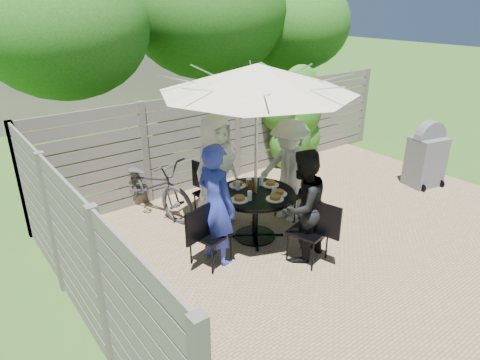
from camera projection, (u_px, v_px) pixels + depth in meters
backyard_envelope at (99, 27)px, 13.30m from camera, size 60.00×60.00×5.00m
patio_table at (255, 206)px, 6.44m from camera, size 1.38×1.38×0.77m
umbrella at (257, 78)px, 5.69m from camera, size 3.19×3.19×2.64m
chair_back at (211, 203)px, 7.13m from camera, size 0.52×0.71×0.94m
person_back at (216, 170)px, 6.81m from camera, size 0.98×0.73×1.81m
chair_left at (210, 246)px, 5.88m from camera, size 0.73×0.56×0.95m
person_left at (216, 205)px, 5.74m from camera, size 0.53×0.70×1.74m
chair_front at (308, 243)px, 5.95m from camera, size 0.57×0.74×0.96m
person_front at (302, 207)px, 5.82m from camera, size 0.89×0.76×1.62m
chair_right at (292, 201)px, 7.21m from camera, size 0.70×0.53×0.92m
person_right at (289, 171)px, 6.88m from camera, size 0.84×1.22×1.72m
plate_back at (238, 184)px, 6.56m from camera, size 0.26×0.26×0.06m
plate_left at (239, 199)px, 6.09m from camera, size 0.26×0.26×0.06m
plate_front at (275, 198)px, 6.12m from camera, size 0.26×0.26×0.06m
plate_right at (271, 184)px, 6.59m from camera, size 0.26×0.26×0.06m
plate_extra at (279, 193)px, 6.28m from camera, size 0.24×0.24×0.06m
glass_back at (238, 186)px, 6.41m from camera, size 0.07×0.07×0.14m
glass_left at (250, 196)px, 6.08m from camera, size 0.07×0.07×0.14m
glass_front at (274, 191)px, 6.23m from camera, size 0.07×0.07×0.14m
glass_right at (261, 181)px, 6.56m from camera, size 0.07×0.07×0.14m
syrup_jug at (250, 188)px, 6.31m from camera, size 0.09×0.09×0.16m
coffee_cup at (249, 183)px, 6.53m from camera, size 0.08×0.08×0.12m
bicycle at (149, 185)px, 7.23m from camera, size 1.22×2.07×1.03m
bbq_grill at (426, 157)px, 8.28m from camera, size 0.73×0.61×1.31m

